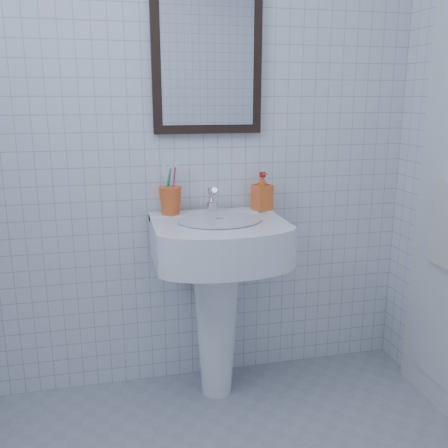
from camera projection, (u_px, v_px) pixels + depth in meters
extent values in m
cube|color=white|center=(189.00, 131.00, 2.31)|extent=(2.20, 0.02, 2.50)
cone|color=white|center=(216.00, 323.00, 2.37)|extent=(0.23, 0.23, 0.72)
cube|color=white|center=(218.00, 239.00, 2.21)|extent=(0.58, 0.41, 0.18)
cube|color=white|center=(211.00, 214.00, 2.35)|extent=(0.58, 0.10, 0.03)
cylinder|color=silver|center=(220.00, 220.00, 2.16)|extent=(0.36, 0.36, 0.01)
cylinder|color=silver|center=(212.00, 207.00, 2.31)|extent=(0.05, 0.05, 0.05)
cylinder|color=silver|center=(213.00, 195.00, 2.28)|extent=(0.03, 0.10, 0.08)
cylinder|color=silver|center=(211.00, 197.00, 2.32)|extent=(0.03, 0.05, 0.09)
imported|color=#E34F16|center=(262.00, 191.00, 2.36)|extent=(0.10, 0.10, 0.18)
cube|color=black|center=(207.00, 63.00, 2.24)|extent=(0.50, 0.04, 0.62)
cube|color=white|center=(208.00, 63.00, 2.22)|extent=(0.42, 0.00, 0.54)
cube|color=white|center=(446.00, 224.00, 2.16)|extent=(0.03, 0.16, 0.38)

